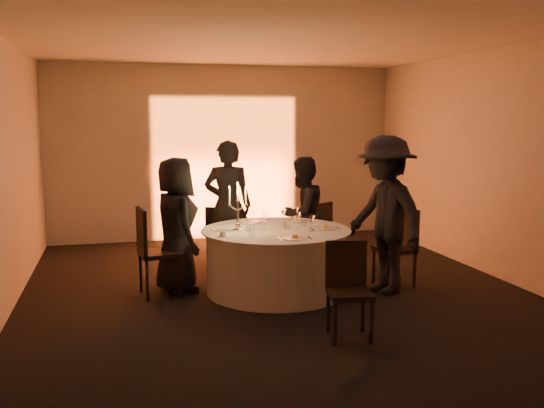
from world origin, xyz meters
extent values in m
plane|color=black|center=(0.00, 0.00, 0.00)|extent=(7.00, 7.00, 0.00)
plane|color=silver|center=(0.00, 0.00, 3.00)|extent=(7.00, 7.00, 0.00)
plane|color=#B6B2A9|center=(0.00, 3.50, 1.50)|extent=(7.00, 0.00, 7.00)
plane|color=#B6B2A9|center=(0.00, -3.50, 1.50)|extent=(7.00, 0.00, 7.00)
plane|color=#B6B2A9|center=(-3.00, 0.00, 1.50)|extent=(0.00, 7.00, 7.00)
plane|color=#B6B2A9|center=(3.00, 0.00, 1.50)|extent=(0.00, 7.00, 7.00)
cube|color=black|center=(0.00, 3.20, 0.05)|extent=(0.25, 0.12, 0.10)
cylinder|color=black|center=(0.00, 0.00, 0.01)|extent=(0.60, 0.60, 0.03)
cylinder|color=black|center=(0.00, 0.00, 0.38)|extent=(0.20, 0.20, 0.75)
cylinder|color=silver|center=(0.00, 0.00, 0.38)|extent=(1.68, 1.68, 0.75)
cylinder|color=silver|center=(0.00, 0.00, 0.76)|extent=(1.80, 1.80, 0.02)
cube|color=black|center=(-1.37, 0.21, 0.50)|extent=(0.52, 0.52, 0.05)
cube|color=black|center=(-1.58, 0.17, 0.79)|extent=(0.11, 0.46, 0.53)
cylinder|color=black|center=(-1.15, 0.04, 0.25)|extent=(0.04, 0.04, 0.49)
cylinder|color=black|center=(-1.21, 0.43, 0.25)|extent=(0.04, 0.04, 0.49)
cylinder|color=black|center=(-1.54, -0.02, 0.25)|extent=(0.04, 0.04, 0.49)
cylinder|color=black|center=(-1.60, 0.37, 0.25)|extent=(0.04, 0.04, 0.49)
cube|color=black|center=(-0.42, 1.63, 0.41)|extent=(0.45, 0.45, 0.05)
cube|color=black|center=(-0.46, 1.47, 0.64)|extent=(0.37, 0.13, 0.42)
cylinder|color=black|center=(-0.23, 1.75, 0.20)|extent=(0.04, 0.04, 0.40)
cylinder|color=black|center=(-0.53, 1.83, 0.20)|extent=(0.04, 0.04, 0.40)
cylinder|color=black|center=(-0.30, 1.44, 0.20)|extent=(0.04, 0.04, 0.40)
cylinder|color=black|center=(-0.61, 1.52, 0.20)|extent=(0.04, 0.04, 0.40)
cube|color=black|center=(0.88, 1.24, 0.44)|extent=(0.55, 0.55, 0.05)
cube|color=black|center=(0.98, 1.09, 0.68)|extent=(0.35, 0.26, 0.45)
cylinder|color=black|center=(0.92, 1.48, 0.21)|extent=(0.04, 0.04, 0.43)
cylinder|color=black|center=(0.64, 1.28, 0.21)|extent=(0.04, 0.04, 0.43)
cylinder|color=black|center=(1.12, 1.20, 0.21)|extent=(0.04, 0.04, 0.43)
cylinder|color=black|center=(0.84, 1.00, 0.21)|extent=(0.04, 0.04, 0.43)
cube|color=black|center=(1.49, -0.14, 0.47)|extent=(0.47, 0.47, 0.05)
cube|color=black|center=(1.69, -0.12, 0.74)|extent=(0.08, 0.43, 0.49)
cylinder|color=black|center=(1.29, 0.03, 0.23)|extent=(0.04, 0.04, 0.46)
cylinder|color=black|center=(1.33, -0.34, 0.23)|extent=(0.04, 0.04, 0.46)
cylinder|color=black|center=(1.66, 0.06, 0.23)|extent=(0.04, 0.04, 0.46)
cylinder|color=black|center=(1.69, -0.30, 0.23)|extent=(0.04, 0.04, 0.46)
cube|color=black|center=(0.27, -1.71, 0.44)|extent=(0.46, 0.46, 0.05)
cube|color=black|center=(0.30, -1.53, 0.69)|extent=(0.40, 0.10, 0.46)
cylinder|color=black|center=(0.08, -1.85, 0.22)|extent=(0.04, 0.04, 0.43)
cylinder|color=black|center=(0.42, -1.91, 0.22)|extent=(0.04, 0.04, 0.43)
cylinder|color=black|center=(0.13, -1.51, 0.22)|extent=(0.04, 0.04, 0.43)
cylinder|color=black|center=(0.47, -1.56, 0.22)|extent=(0.04, 0.04, 0.43)
imported|color=black|center=(-1.17, 0.32, 0.82)|extent=(0.71, 0.91, 1.64)
imported|color=black|center=(-0.36, 1.25, 0.90)|extent=(0.75, 0.59, 1.80)
imported|color=black|center=(0.63, 0.98, 0.79)|extent=(0.96, 0.91, 1.57)
imported|color=black|center=(1.26, -0.33, 0.95)|extent=(0.99, 1.36, 1.89)
cylinder|color=white|center=(-0.56, 0.16, 0.78)|extent=(0.26, 0.26, 0.01)
cube|color=silver|center=(-0.73, 0.16, 0.78)|extent=(0.01, 0.17, 0.01)
cube|color=silver|center=(-0.39, 0.16, 0.78)|extent=(0.02, 0.17, 0.01)
cylinder|color=white|center=(-0.18, 0.57, 0.78)|extent=(0.27, 0.27, 0.01)
cube|color=silver|center=(-0.35, 0.57, 0.78)|extent=(0.02, 0.17, 0.01)
cube|color=silver|center=(-0.01, 0.57, 0.78)|extent=(0.01, 0.17, 0.01)
cylinder|color=white|center=(0.39, 0.44, 0.78)|extent=(0.27, 0.27, 0.01)
cube|color=silver|center=(0.22, 0.44, 0.78)|extent=(0.02, 0.17, 0.01)
cube|color=silver|center=(0.56, 0.44, 0.78)|extent=(0.01, 0.17, 0.01)
cylinder|color=white|center=(0.58, -0.12, 0.78)|extent=(0.29, 0.29, 0.01)
cube|color=silver|center=(0.41, -0.12, 0.78)|extent=(0.02, 0.17, 0.01)
cube|color=silver|center=(0.75, -0.12, 0.78)|extent=(0.01, 0.17, 0.01)
sphere|color=#FFAC20|center=(0.58, -0.12, 0.82)|extent=(0.07, 0.07, 0.07)
cylinder|color=white|center=(0.05, -0.61, 0.78)|extent=(0.27, 0.27, 0.01)
cube|color=silver|center=(-0.12, -0.61, 0.78)|extent=(0.02, 0.17, 0.01)
cube|color=silver|center=(0.22, -0.61, 0.78)|extent=(0.02, 0.17, 0.01)
sphere|color=#FFAC20|center=(0.05, -0.61, 0.82)|extent=(0.07, 0.07, 0.07)
cylinder|color=white|center=(-0.70, -0.28, 0.77)|extent=(0.11, 0.11, 0.01)
cylinder|color=white|center=(-0.70, -0.28, 0.81)|extent=(0.07, 0.07, 0.06)
cylinder|color=silver|center=(-0.46, 0.03, 0.78)|extent=(0.12, 0.12, 0.02)
sphere|color=silver|center=(-0.46, 0.03, 0.83)|extent=(0.06, 0.06, 0.06)
cylinder|color=silver|center=(-0.46, 0.03, 0.95)|extent=(0.02, 0.02, 0.31)
cylinder|color=silver|center=(-0.46, 0.03, 1.12)|extent=(0.05, 0.05, 0.03)
cylinder|color=white|center=(-0.46, 0.03, 1.22)|extent=(0.02, 0.02, 0.20)
cone|color=orange|center=(-0.46, 0.03, 1.34)|extent=(0.02, 0.02, 0.03)
cylinder|color=silver|center=(-0.51, 0.03, 1.04)|extent=(0.11, 0.02, 0.07)
cylinder|color=silver|center=(-0.56, 0.03, 1.07)|extent=(0.05, 0.05, 0.03)
cylinder|color=white|center=(-0.56, 0.03, 1.18)|extent=(0.02, 0.02, 0.20)
cone|color=orange|center=(-0.56, 0.03, 1.30)|extent=(0.02, 0.02, 0.03)
cylinder|color=silver|center=(-0.41, 0.03, 1.04)|extent=(0.11, 0.02, 0.07)
cylinder|color=silver|center=(-0.36, 0.03, 1.07)|extent=(0.05, 0.05, 0.03)
cylinder|color=white|center=(-0.36, 0.03, 1.18)|extent=(0.02, 0.02, 0.20)
cone|color=orange|center=(-0.36, 0.03, 1.30)|extent=(0.02, 0.02, 0.03)
cylinder|color=silver|center=(0.38, 0.42, 0.77)|extent=(0.06, 0.06, 0.01)
cylinder|color=silver|center=(0.38, 0.42, 0.83)|extent=(0.01, 0.01, 0.10)
cone|color=silver|center=(0.38, 0.42, 0.92)|extent=(0.07, 0.07, 0.09)
cylinder|color=silver|center=(0.37, -0.26, 0.77)|extent=(0.06, 0.06, 0.01)
cylinder|color=silver|center=(0.37, -0.26, 0.83)|extent=(0.01, 0.01, 0.10)
cone|color=silver|center=(0.37, -0.26, 0.92)|extent=(0.07, 0.07, 0.09)
cylinder|color=silver|center=(0.17, 0.26, 0.77)|extent=(0.06, 0.06, 0.01)
cylinder|color=silver|center=(0.17, 0.26, 0.83)|extent=(0.01, 0.01, 0.10)
cone|color=silver|center=(0.17, 0.26, 0.92)|extent=(0.07, 0.07, 0.09)
cylinder|color=silver|center=(-0.21, 0.32, 0.77)|extent=(0.06, 0.06, 0.01)
cylinder|color=silver|center=(-0.21, 0.32, 0.83)|extent=(0.01, 0.01, 0.10)
cone|color=silver|center=(-0.21, 0.32, 0.92)|extent=(0.07, 0.07, 0.09)
cylinder|color=silver|center=(-0.13, 0.06, 0.77)|extent=(0.06, 0.06, 0.01)
cylinder|color=silver|center=(-0.13, 0.06, 0.83)|extent=(0.01, 0.01, 0.10)
cone|color=silver|center=(-0.13, 0.06, 0.92)|extent=(0.07, 0.07, 0.09)
cylinder|color=silver|center=(0.28, 0.02, 0.77)|extent=(0.06, 0.06, 0.01)
cylinder|color=silver|center=(0.28, 0.02, 0.83)|extent=(0.01, 0.01, 0.10)
cone|color=silver|center=(0.28, 0.02, 0.92)|extent=(0.07, 0.07, 0.09)
cylinder|color=silver|center=(0.14, 0.00, 0.82)|extent=(0.07, 0.07, 0.09)
cylinder|color=silver|center=(-0.36, -0.29, 0.82)|extent=(0.07, 0.07, 0.09)
cylinder|color=silver|center=(0.39, 0.11, 0.82)|extent=(0.07, 0.07, 0.09)
cylinder|color=silver|center=(-0.35, -0.03, 0.82)|extent=(0.07, 0.07, 0.09)
camera|label=1|loc=(-1.83, -6.92, 2.10)|focal=40.00mm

